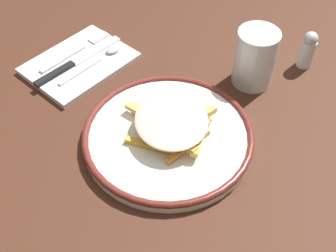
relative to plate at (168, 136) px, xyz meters
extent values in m
plane|color=#432417|center=(0.00, 0.00, -0.01)|extent=(2.60, 2.60, 0.00)
cylinder|color=white|center=(0.00, 0.00, 0.00)|extent=(0.29, 0.29, 0.02)
torus|color=maroon|center=(0.00, 0.00, 0.00)|extent=(0.29, 0.29, 0.01)
cube|color=gold|center=(0.05, 0.02, 0.02)|extent=(0.05, 0.07, 0.01)
cube|color=#F0B456|center=(0.02, 0.05, 0.02)|extent=(0.02, 0.08, 0.01)
cube|color=#F4BE59|center=(-0.01, -0.01, 0.01)|extent=(0.07, 0.04, 0.01)
cube|color=gold|center=(0.03, -0.01, 0.02)|extent=(0.07, 0.02, 0.01)
cube|color=#D28638|center=(-0.02, -0.02, 0.01)|extent=(0.01, 0.06, 0.01)
cube|color=#F0B35A|center=(-0.05, -0.01, 0.01)|extent=(0.08, 0.03, 0.01)
cube|color=gold|center=(-0.01, 0.00, 0.01)|extent=(0.04, 0.08, 0.01)
cube|color=#CB8E42|center=(0.00, 0.04, 0.01)|extent=(0.08, 0.06, 0.01)
cube|color=gold|center=(0.00, -0.04, 0.01)|extent=(0.08, 0.05, 0.01)
cube|color=gold|center=(0.00, 0.00, 0.01)|extent=(0.03, 0.07, 0.01)
cube|color=#EEC551|center=(0.02, 0.01, 0.01)|extent=(0.05, 0.05, 0.01)
cube|color=gold|center=(0.01, 0.02, 0.01)|extent=(0.08, 0.03, 0.01)
cube|color=gold|center=(0.02, 0.01, 0.02)|extent=(0.08, 0.03, 0.01)
cube|color=#EFC157|center=(-0.05, -0.01, 0.02)|extent=(0.09, 0.02, 0.01)
cube|color=#E6C367|center=(0.02, 0.04, 0.01)|extent=(0.08, 0.07, 0.01)
cube|color=gold|center=(-0.01, 0.05, 0.01)|extent=(0.07, 0.03, 0.01)
cube|color=#CE8637|center=(0.05, 0.00, 0.01)|extent=(0.01, 0.10, 0.01)
ellipsoid|color=beige|center=(0.00, 0.01, 0.03)|extent=(0.18, 0.18, 0.02)
cube|color=#217420|center=(0.00, 0.03, 0.04)|extent=(0.00, 0.00, 0.00)
cube|color=#355D1E|center=(0.00, 0.00, 0.04)|extent=(0.00, 0.00, 0.00)
cube|color=#3B6123|center=(-0.02, 0.05, 0.04)|extent=(0.00, 0.00, 0.00)
cube|color=#305D20|center=(-0.03, -0.01, 0.04)|extent=(0.00, 0.00, 0.00)
cube|color=#1F6428|center=(0.01, 0.00, 0.04)|extent=(0.00, 0.00, 0.00)
cube|color=#3B7026|center=(-0.02, 0.03, 0.04)|extent=(0.00, 0.00, 0.00)
cube|color=#2F6325|center=(0.02, 0.01, 0.04)|extent=(0.00, 0.00, 0.00)
cube|color=#246D31|center=(0.00, 0.00, 0.04)|extent=(0.00, 0.00, 0.00)
cube|color=white|center=(-0.27, 0.02, -0.01)|extent=(0.16, 0.21, 0.01)
cube|color=silver|center=(-0.29, 0.00, 0.00)|extent=(0.02, 0.11, 0.01)
cube|color=silver|center=(-0.30, 0.10, 0.00)|extent=(0.02, 0.04, 0.00)
cube|color=black|center=(-0.27, -0.04, 0.00)|extent=(0.01, 0.09, 0.01)
cube|color=silver|center=(-0.27, 0.07, 0.00)|extent=(0.02, 0.12, 0.00)
cube|color=silver|center=(-0.24, 0.00, 0.00)|extent=(0.01, 0.10, 0.00)
ellipsoid|color=silver|center=(-0.24, 0.09, 0.00)|extent=(0.02, 0.03, 0.01)
cylinder|color=silver|center=(0.01, 0.22, 0.04)|extent=(0.08, 0.08, 0.11)
cylinder|color=silver|center=(0.06, 0.34, 0.02)|extent=(0.03, 0.03, 0.06)
sphere|color=#B7BABF|center=(0.06, 0.34, 0.05)|extent=(0.03, 0.03, 0.03)
camera|label=1|loc=(0.34, -0.35, 0.56)|focal=46.35mm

